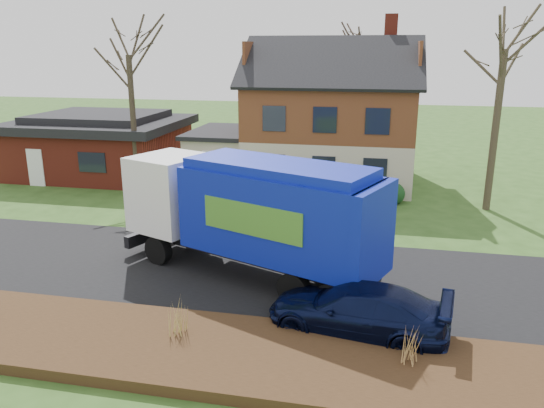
# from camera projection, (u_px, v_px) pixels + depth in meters

# --- Properties ---
(ground) EXTENTS (120.00, 120.00, 0.00)m
(ground) POSITION_uv_depth(u_px,v_px,m) (232.00, 271.00, 18.46)
(ground) COLOR #2A4A18
(ground) RESTS_ON ground
(road) EXTENTS (80.00, 7.00, 0.02)m
(road) POSITION_uv_depth(u_px,v_px,m) (232.00, 270.00, 18.46)
(road) COLOR black
(road) RESTS_ON ground
(mulch_verge) EXTENTS (80.00, 3.50, 0.30)m
(mulch_verge) POSITION_uv_depth(u_px,v_px,m) (175.00, 348.00, 13.44)
(mulch_verge) COLOR black
(mulch_verge) RESTS_ON ground
(main_house) EXTENTS (12.95, 8.95, 9.26)m
(main_house) POSITION_uv_depth(u_px,v_px,m) (323.00, 111.00, 30.10)
(main_house) COLOR beige
(main_house) RESTS_ON ground
(ranch_house) EXTENTS (9.80, 8.20, 3.70)m
(ranch_house) POSITION_uv_depth(u_px,v_px,m) (101.00, 144.00, 32.51)
(ranch_house) COLOR maroon
(ranch_house) RESTS_ON ground
(garbage_truck) EXTENTS (9.69, 5.88, 4.04)m
(garbage_truck) POSITION_uv_depth(u_px,v_px,m) (253.00, 210.00, 17.42)
(garbage_truck) COLOR black
(garbage_truck) RESTS_ON ground
(silver_sedan) EXTENTS (4.59, 2.01, 1.47)m
(silver_sedan) POSITION_uv_depth(u_px,v_px,m) (241.00, 217.00, 21.94)
(silver_sedan) COLOR #ADAFB5
(silver_sedan) RESTS_ON ground
(navy_wagon) EXTENTS (5.09, 2.68, 1.41)m
(navy_wagon) POSITION_uv_depth(u_px,v_px,m) (357.00, 310.00, 14.20)
(navy_wagon) COLOR black
(navy_wagon) RESTS_ON ground
(tree_front_west) EXTENTS (3.34, 3.34, 9.91)m
(tree_front_west) POSITION_uv_depth(u_px,v_px,m) (127.00, 33.00, 26.48)
(tree_front_west) COLOR #382F22
(tree_front_west) RESTS_ON ground
(tree_front_east) EXTENTS (3.82, 3.82, 10.61)m
(tree_front_east) POSITION_uv_depth(u_px,v_px,m) (508.00, 20.00, 23.09)
(tree_front_east) COLOR #433828
(tree_front_east) RESTS_ON ground
(tree_back) EXTENTS (3.22, 3.22, 10.18)m
(tree_back) POSITION_uv_depth(u_px,v_px,m) (362.00, 32.00, 35.13)
(tree_back) COLOR #392B22
(tree_back) RESTS_ON ground
(grass_clump_mid) EXTENTS (0.35, 0.29, 0.98)m
(grass_clump_mid) POSITION_uv_depth(u_px,v_px,m) (178.00, 317.00, 13.63)
(grass_clump_mid) COLOR tan
(grass_clump_mid) RESTS_ON mulch_verge
(grass_clump_east) EXTENTS (0.35, 0.29, 0.89)m
(grass_clump_east) POSITION_uv_depth(u_px,v_px,m) (411.00, 347.00, 12.35)
(grass_clump_east) COLOR #B1874E
(grass_clump_east) RESTS_ON mulch_verge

